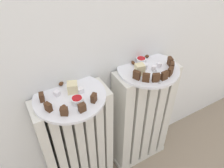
{
  "coord_description": "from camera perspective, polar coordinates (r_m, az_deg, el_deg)",
  "views": [
    {
      "loc": [
        -0.36,
        -0.35,
        1.25
      ],
      "look_at": [
        0.0,
        0.28,
        0.65
      ],
      "focal_mm": 35.2,
      "sensor_mm": 36.0,
      "label": 1
    }
  ],
  "objects": [
    {
      "name": "turkish_delight_left_1",
      "position": [
        0.87,
        -8.23,
        -1.65
      ],
      "size": [
        0.02,
        0.02,
        0.02
      ],
      "primitive_type": "cube",
      "rotation": [
        0.0,
        0.0,
        0.15
      ],
      "color": "white",
      "rests_on": "plate_left"
    },
    {
      "name": "dark_cake_slice_left_4",
      "position": [
        0.82,
        -4.75,
        -3.61
      ],
      "size": [
        0.03,
        0.03,
        0.03
      ],
      "primitive_type": "cube",
      "rotation": [
        0.0,
        0.0,
        0.72
      ],
      "color": "#472B19",
      "rests_on": "plate_left"
    },
    {
      "name": "dark_cake_slice_left_3",
      "position": [
        0.79,
        -7.78,
        -6.09
      ],
      "size": [
        0.03,
        0.02,
        0.03
      ],
      "primitive_type": "cube",
      "rotation": [
        0.0,
        0.0,
        0.09
      ],
      "color": "#472B19",
      "rests_on": "plate_left"
    },
    {
      "name": "marble_cake_slice_left_0",
      "position": [
        0.87,
        -10.23,
        -0.89
      ],
      "size": [
        0.05,
        0.05,
        0.04
      ],
      "primitive_type": "cube",
      "rotation": [
        0.0,
        0.0,
        -0.35
      ],
      "color": "beige",
      "rests_on": "plate_left"
    },
    {
      "name": "dark_cake_slice_left_2",
      "position": [
        0.79,
        -12.34,
        -6.95
      ],
      "size": [
        0.03,
        0.03,
        0.03
      ],
      "primitive_type": "cube",
      "rotation": [
        0.0,
        0.0,
        -0.54
      ],
      "color": "#472B19",
      "rests_on": "plate_left"
    },
    {
      "name": "fork",
      "position": [
        0.97,
        11.41,
        2.29
      ],
      "size": [
        0.05,
        0.1,
        0.0
      ],
      "color": "#B7B7BC",
      "rests_on": "plate_right"
    },
    {
      "name": "jam_bowl_right",
      "position": [
        1.04,
        7.54,
        6.22
      ],
      "size": [
        0.05,
        0.05,
        0.02
      ],
      "color": "white",
      "rests_on": "plate_right"
    },
    {
      "name": "plate_left",
      "position": [
        0.87,
        -10.88,
        -3.18
      ],
      "size": [
        0.29,
        0.29,
        0.01
      ],
      "primitive_type": "cylinder",
      "color": "white",
      "rests_on": "radiator_left"
    },
    {
      "name": "marble_cake_slice_right_0",
      "position": [
        0.96,
        7.19,
        3.79
      ],
      "size": [
        0.04,
        0.04,
        0.05
      ],
      "primitive_type": "cube",
      "rotation": [
        0.0,
        0.0,
        -0.2
      ],
      "color": "beige",
      "rests_on": "plate_right"
    },
    {
      "name": "dark_cake_slice_right_1",
      "position": [
        0.92,
        8.83,
        1.67
      ],
      "size": [
        0.03,
        0.03,
        0.04
      ],
      "primitive_type": "cube",
      "rotation": [
        0.0,
        0.0,
        -0.75
      ],
      "color": "#472B19",
      "rests_on": "plate_right"
    },
    {
      "name": "dark_cake_slice_right_3",
      "position": [
        0.95,
        13.5,
        2.15
      ],
      "size": [
        0.03,
        0.02,
        0.04
      ],
      "primitive_type": "cube",
      "rotation": [
        0.0,
        0.0,
        0.05
      ],
      "color": "#472B19",
      "rests_on": "plate_right"
    },
    {
      "name": "radiator_right",
      "position": [
        1.24,
        7.7,
        -8.97
      ],
      "size": [
        0.33,
        0.13,
        0.66
      ],
      "color": "silver",
      "rests_on": "ground_plane"
    },
    {
      "name": "plate_right",
      "position": [
        1.02,
        9.33,
        3.95
      ],
      "size": [
        0.29,
        0.29,
        0.01
      ],
      "primitive_type": "cylinder",
      "color": "white",
      "rests_on": "radiator_right"
    },
    {
      "name": "dark_cake_slice_right_0",
      "position": [
        0.93,
        6.42,
        2.32
      ],
      "size": [
        0.03,
        0.03,
        0.04
      ],
      "primitive_type": "cube",
      "rotation": [
        0.0,
        0.0,
        -1.15
      ],
      "color": "#472B19",
      "rests_on": "plate_right"
    },
    {
      "name": "dark_cake_slice_right_5",
      "position": [
        1.01,
        15.32,
        4.4
      ],
      "size": [
        0.03,
        0.03,
        0.04
      ],
      "primitive_type": "cube",
      "rotation": [
        0.0,
        0.0,
        0.86
      ],
      "color": "#472B19",
      "rests_on": "plate_right"
    },
    {
      "name": "dark_cake_slice_left_1",
      "position": [
        0.82,
        -16.23,
        -5.77
      ],
      "size": [
        0.03,
        0.03,
        0.03
      ],
      "primitive_type": "cube",
      "rotation": [
        0.0,
        0.0,
        -1.17
      ],
      "color": "#472B19",
      "rests_on": "plate_left"
    },
    {
      "name": "medjool_date_right_0",
      "position": [
        1.09,
        8.84,
        7.22
      ],
      "size": [
        0.03,
        0.03,
        0.01
      ],
      "primitive_type": "ellipsoid",
      "rotation": [
        0.0,
        0.0,
        2.19
      ],
      "color": "#4C2814",
      "rests_on": "plate_right"
    },
    {
      "name": "dark_cake_slice_right_2",
      "position": [
        0.93,
        11.36,
        1.61
      ],
      "size": [
        0.03,
        0.02,
        0.04
      ],
      "primitive_type": "cube",
      "rotation": [
        0.0,
        0.0,
        -0.35
      ],
      "color": "#472B19",
      "rests_on": "plate_right"
    },
    {
      "name": "dark_cake_slice_right_4",
      "position": [
        0.98,
        14.88,
        3.15
      ],
      "size": [
        0.03,
        0.03,
        0.04
      ],
      "primitive_type": "cube",
      "rotation": [
        0.0,
        0.0,
        0.45
      ],
      "color": "#472B19",
      "rests_on": "plate_right"
    },
    {
      "name": "turkish_delight_right_1",
      "position": [
        1.0,
        10.85,
        4.12
      ],
      "size": [
        0.03,
        0.03,
        0.02
      ],
      "primitive_type": "cube",
      "rotation": [
        0.0,
        0.0,
        0.59
      ],
      "color": "white",
      "rests_on": "plate_right"
    },
    {
      "name": "medjool_date_left_1",
      "position": [
        0.92,
        -13.06,
        0.11
      ],
      "size": [
        0.03,
        0.03,
        0.02
      ],
      "primitive_type": "ellipsoid",
      "rotation": [
        0.0,
        0.0,
        0.54
      ],
      "color": "#4C2814",
      "rests_on": "plate_left"
    },
    {
      "name": "medjool_date_left_0",
      "position": [
        0.82,
        -12.5,
        -5.89
      ],
      "size": [
        0.03,
        0.03,
        0.02
      ],
      "primitive_type": "ellipsoid",
      "rotation": [
        0.0,
        0.0,
        0.77
      ],
      "color": "#4C2814",
      "rests_on": "plate_left"
    },
    {
      "name": "turkish_delight_right_2",
      "position": [
        1.03,
        12.11,
        4.93
      ],
      "size": [
        0.02,
        0.02,
        0.02
      ],
      "primitive_type": "cube",
      "rotation": [
        0.0,
        0.0,
        1.45
      ],
      "color": "white",
      "rests_on": "plate_right"
    },
    {
      "name": "turkish_delight_right_0",
      "position": [
        1.0,
        8.6,
        4.62
      ],
      "size": [
        0.03,
        0.03,
        0.02
      ],
      "primitive_type": "cube",
      "rotation": [
        0.0,
        0.0,
        0.79
      ],
      "color": "white",
      "rests_on": "plate_right"
    },
    {
      "name": "medjool_date_right_1",
      "position": [
        1.03,
        5.54,
        5.51
      ],
      "size": [
        0.02,
        0.03,
        0.02
      ],
      "primitive_type": "ellipsoid",
      "rotation": [
        0.0,
        0.0,
        1.41
      ],
      "color": "#4C2814",
      "rests_on": "plate_right"
    },
    {
      "name": "dark_cake_slice_left_0",
      "position": [
        0.86,
        -17.78,
        -3.26
      ],
      "size": [
        0.02,
        0.03,
        0.03
      ],
      "primitive_type": "cube",
      "rotation": [
        0.0,
        0.0,
        -1.8
      ],
      "color": "#472B19",
      "rests_on": "plate_left"
    },
    {
      "name": "turkish_delight_left_0",
      "position": [
        0.87,
        -14.12,
        -2.37
      ],
      "size": [
        0.03,
        0.03,
        0.02
      ],
      "primitive_type": "cube",
      "rotation": [
        0.0,
        0.0,
        0.45
      ],
      "color": "white",
      "rests_on": "plate_left"
    },
    {
      "name": "radiator_left",
      "position": [
        1.13,
        -8.74,
        -16.09
      ],
      "size": [
        0.33,
        0.13,
        0.66
      ],
      "color": "silver",
      "rests_on": "ground_plane"
    },
    {
      "name": "jam_bowl_left",
      "position": [
        0.83,
        -9.04,
        -4.14
      ],
      "size": [
        0.05,
        0.05,
        0.02
      ],
      "color": "white",
      "rests_on": "plate_left"
    },
    {
      "name": "dark_cake_slice_right_6",
      "position": [
        1.04,
        14.85,
        5.69
      ],
      "size": [
        0.02,
        0.03,
        0.04
      ],
      "primitive_type": "cube",
      "rotation": [
        0.0,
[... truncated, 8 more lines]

